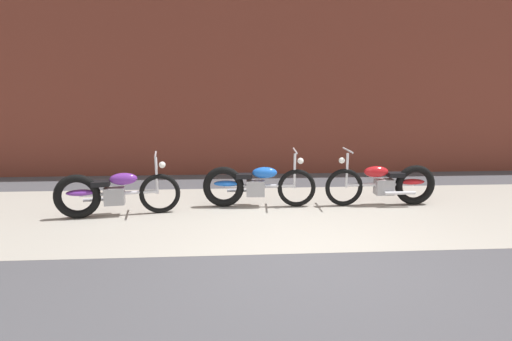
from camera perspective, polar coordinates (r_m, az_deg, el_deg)
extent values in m
plane|color=#47474C|center=(5.36, 7.35, -11.48)|extent=(80.00, 80.00, 0.00)
cube|color=#9E998E|center=(6.98, 4.66, -5.89)|extent=(36.00, 3.50, 0.01)
cube|color=brown|center=(10.15, 2.09, 17.72)|extent=(36.00, 0.50, 6.37)
torus|color=black|center=(7.04, -13.33, -3.16)|extent=(0.68, 0.19, 0.68)
torus|color=black|center=(7.18, -23.78, -3.36)|extent=(0.74, 0.24, 0.73)
cylinder|color=silver|center=(7.07, -18.62, -3.06)|extent=(1.23, 0.25, 0.06)
cube|color=#99999E|center=(7.09, -19.24, -3.39)|extent=(0.35, 0.27, 0.28)
ellipsoid|color=#6B2D93|center=(7.01, -18.09, -1.13)|extent=(0.46, 0.26, 0.20)
ellipsoid|color=#6B2D93|center=(7.15, -23.42, -2.88)|extent=(0.46, 0.25, 0.10)
cube|color=black|center=(7.07, -20.96, -1.73)|extent=(0.31, 0.24, 0.08)
cylinder|color=silver|center=(6.97, -13.77, -0.71)|extent=(0.05, 0.05, 0.62)
cylinder|color=silver|center=(6.91, -13.91, 2.21)|extent=(0.12, 0.58, 0.03)
sphere|color=white|center=(6.94, -13.02, 0.78)|extent=(0.11, 0.11, 0.11)
cylinder|color=silver|center=(7.29, -20.94, -3.77)|extent=(0.55, 0.15, 0.06)
torus|color=black|center=(7.26, 5.71, -2.46)|extent=(0.68, 0.12, 0.68)
torus|color=black|center=(7.23, -4.59, -2.29)|extent=(0.74, 0.17, 0.73)
cylinder|color=silver|center=(7.21, 0.57, -2.17)|extent=(1.24, 0.12, 0.06)
cube|color=#99999E|center=(7.22, -0.06, -2.48)|extent=(0.33, 0.24, 0.28)
ellipsoid|color=blue|center=(7.16, 1.22, -0.30)|extent=(0.45, 0.21, 0.20)
ellipsoid|color=blue|center=(7.21, -4.20, -1.83)|extent=(0.45, 0.20, 0.10)
cube|color=black|center=(7.17, -1.66, -0.78)|extent=(0.29, 0.21, 0.08)
cylinder|color=silver|center=(7.19, 5.44, -0.06)|extent=(0.05, 0.05, 0.62)
cylinder|color=silver|center=(7.13, 5.50, 2.78)|extent=(0.06, 0.58, 0.03)
sphere|color=white|center=(7.17, 6.27, 1.35)|extent=(0.11, 0.11, 0.11)
cylinder|color=silver|center=(7.39, -1.94, -2.80)|extent=(0.55, 0.09, 0.06)
torus|color=black|center=(7.44, 12.24, -2.32)|extent=(0.68, 0.08, 0.68)
torus|color=black|center=(7.88, 21.39, -1.90)|extent=(0.73, 0.13, 0.73)
cylinder|color=silver|center=(7.63, 16.96, -1.91)|extent=(1.24, 0.06, 0.06)
cube|color=#99999E|center=(7.67, 17.50, -2.19)|extent=(0.32, 0.22, 0.28)
ellipsoid|color=red|center=(7.55, 16.50, -0.16)|extent=(0.44, 0.19, 0.20)
ellipsoid|color=red|center=(7.85, 21.09, -1.49)|extent=(0.44, 0.18, 0.10)
cube|color=black|center=(7.70, 18.99, -0.56)|extent=(0.28, 0.20, 0.08)
cylinder|color=silver|center=(7.39, 12.64, 0.02)|extent=(0.04, 0.04, 0.62)
cylinder|color=silver|center=(7.32, 12.76, 2.78)|extent=(0.03, 0.58, 0.03)
sphere|color=white|center=(7.33, 11.95, 1.39)|extent=(0.11, 0.11, 0.11)
cylinder|color=silver|center=(7.64, 19.55, -2.99)|extent=(0.55, 0.06, 0.06)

